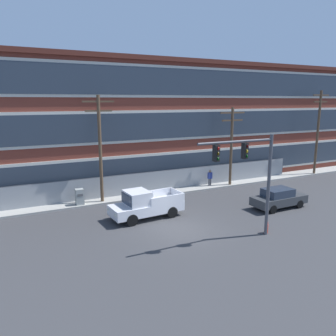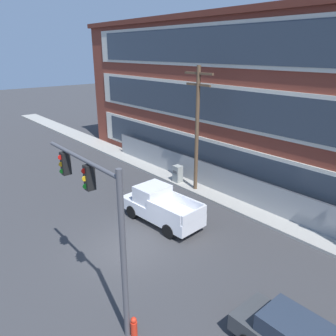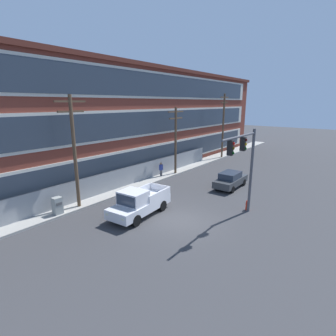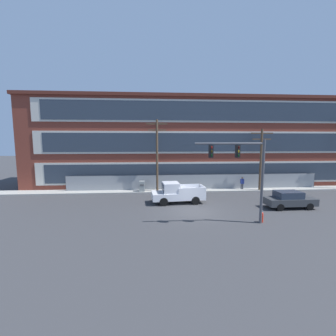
{
  "view_description": "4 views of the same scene",
  "coord_description": "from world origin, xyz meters",
  "px_view_note": "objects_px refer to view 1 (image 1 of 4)",
  "views": [
    {
      "loc": [
        -9.5,
        -17.36,
        8.17
      ],
      "look_at": [
        0.76,
        3.52,
        3.36
      ],
      "focal_mm": 35.0,
      "sensor_mm": 36.0,
      "label": 1
    },
    {
      "loc": [
        12.11,
        -7.53,
        9.47
      ],
      "look_at": [
        -1.5,
        3.98,
        3.05
      ],
      "focal_mm": 35.0,
      "sensor_mm": 36.0,
      "label": 2
    },
    {
      "loc": [
        -13.98,
        -9.34,
        8.02
      ],
      "look_at": [
        1.83,
        2.83,
        3.01
      ],
      "focal_mm": 28.0,
      "sensor_mm": 36.0,
      "label": 3
    },
    {
      "loc": [
        -3.71,
        -18.55,
        6.1
      ],
      "look_at": [
        -2.18,
        2.25,
        3.6
      ],
      "focal_mm": 24.0,
      "sensor_mm": 36.0,
      "label": 4
    }
  ],
  "objects_px": {
    "utility_pole_near_corner": "(100,145)",
    "utility_pole_midblock": "(231,143)",
    "pickup_truck_white": "(145,205)",
    "sedan_dark_grey": "(279,198)",
    "pedestrian_near_cabinet": "(210,177)",
    "traffic_signal_mast": "(251,167)",
    "fire_hydrant": "(266,227)",
    "electrical_cabinet": "(80,198)",
    "utility_pole_far_east": "(318,129)"
  },
  "relations": [
    {
      "from": "utility_pole_near_corner",
      "to": "utility_pole_midblock",
      "type": "xyz_separation_m",
      "value": [
        12.57,
        -0.16,
        -0.51
      ]
    },
    {
      "from": "pickup_truck_white",
      "to": "sedan_dark_grey",
      "type": "height_order",
      "value": "pickup_truck_white"
    },
    {
      "from": "utility_pole_midblock",
      "to": "pedestrian_near_cabinet",
      "type": "bearing_deg",
      "value": 165.98
    },
    {
      "from": "pickup_truck_white",
      "to": "sedan_dark_grey",
      "type": "distance_m",
      "value": 10.4
    },
    {
      "from": "traffic_signal_mast",
      "to": "sedan_dark_grey",
      "type": "bearing_deg",
      "value": 30.77
    },
    {
      "from": "utility_pole_near_corner",
      "to": "pedestrian_near_cabinet",
      "type": "bearing_deg",
      "value": 1.83
    },
    {
      "from": "pickup_truck_white",
      "to": "fire_hydrant",
      "type": "relative_size",
      "value": 6.85
    },
    {
      "from": "electrical_cabinet",
      "to": "pickup_truck_white",
      "type": "bearing_deg",
      "value": -52.05
    },
    {
      "from": "fire_hydrant",
      "to": "sedan_dark_grey",
      "type": "bearing_deg",
      "value": 38.04
    },
    {
      "from": "traffic_signal_mast",
      "to": "pedestrian_near_cabinet",
      "type": "relative_size",
      "value": 3.69
    },
    {
      "from": "utility_pole_near_corner",
      "to": "fire_hydrant",
      "type": "relative_size",
      "value": 11.02
    },
    {
      "from": "pickup_truck_white",
      "to": "fire_hydrant",
      "type": "bearing_deg",
      "value": -45.1
    },
    {
      "from": "fire_hydrant",
      "to": "utility_pole_far_east",
      "type": "bearing_deg",
      "value": 32.03
    },
    {
      "from": "sedan_dark_grey",
      "to": "utility_pole_midblock",
      "type": "height_order",
      "value": "utility_pole_midblock"
    },
    {
      "from": "pickup_truck_white",
      "to": "utility_pole_far_east",
      "type": "bearing_deg",
      "value": 11.28
    },
    {
      "from": "sedan_dark_grey",
      "to": "electrical_cabinet",
      "type": "height_order",
      "value": "sedan_dark_grey"
    },
    {
      "from": "utility_pole_near_corner",
      "to": "utility_pole_midblock",
      "type": "relative_size",
      "value": 1.14
    },
    {
      "from": "electrical_cabinet",
      "to": "fire_hydrant",
      "type": "distance_m",
      "value": 14.1
    },
    {
      "from": "sedan_dark_grey",
      "to": "utility_pole_far_east",
      "type": "height_order",
      "value": "utility_pole_far_east"
    },
    {
      "from": "utility_pole_far_east",
      "to": "pedestrian_near_cabinet",
      "type": "height_order",
      "value": "utility_pole_far_east"
    },
    {
      "from": "sedan_dark_grey",
      "to": "utility_pole_far_east",
      "type": "distance_m",
      "value": 14.61
    },
    {
      "from": "utility_pole_midblock",
      "to": "fire_hydrant",
      "type": "relative_size",
      "value": 9.68
    },
    {
      "from": "traffic_signal_mast",
      "to": "utility_pole_far_east",
      "type": "xyz_separation_m",
      "value": [
        18.04,
        10.43,
        0.67
      ]
    },
    {
      "from": "fire_hydrant",
      "to": "utility_pole_near_corner",
      "type": "bearing_deg",
      "value": 125.86
    },
    {
      "from": "utility_pole_far_east",
      "to": "fire_hydrant",
      "type": "distance_m",
      "value": 19.93
    },
    {
      "from": "fire_hydrant",
      "to": "pickup_truck_white",
      "type": "bearing_deg",
      "value": 134.9
    },
    {
      "from": "utility_pole_far_east",
      "to": "fire_hydrant",
      "type": "height_order",
      "value": "utility_pole_far_east"
    },
    {
      "from": "traffic_signal_mast",
      "to": "fire_hydrant",
      "type": "distance_m",
      "value": 4.33
    },
    {
      "from": "utility_pole_near_corner",
      "to": "utility_pole_midblock",
      "type": "bearing_deg",
      "value": -0.73
    },
    {
      "from": "traffic_signal_mast",
      "to": "utility_pole_midblock",
      "type": "height_order",
      "value": "utility_pole_midblock"
    },
    {
      "from": "utility_pole_far_east",
      "to": "sedan_dark_grey",
      "type": "bearing_deg",
      "value": -150.3
    },
    {
      "from": "traffic_signal_mast",
      "to": "utility_pole_near_corner",
      "type": "bearing_deg",
      "value": 119.3
    },
    {
      "from": "utility_pole_near_corner",
      "to": "utility_pole_far_east",
      "type": "distance_m",
      "value": 24.05
    },
    {
      "from": "traffic_signal_mast",
      "to": "sedan_dark_grey",
      "type": "distance_m",
      "value": 7.75
    },
    {
      "from": "utility_pole_near_corner",
      "to": "electrical_cabinet",
      "type": "distance_m",
      "value": 4.44
    },
    {
      "from": "utility_pole_near_corner",
      "to": "electrical_cabinet",
      "type": "xyz_separation_m",
      "value": [
        -1.81,
        -0.08,
        -4.05
      ]
    },
    {
      "from": "sedan_dark_grey",
      "to": "utility_pole_far_east",
      "type": "bearing_deg",
      "value": 29.7
    },
    {
      "from": "utility_pole_near_corner",
      "to": "fire_hydrant",
      "type": "xyz_separation_m",
      "value": [
        7.63,
        -10.55,
        -4.38
      ]
    },
    {
      "from": "pickup_truck_white",
      "to": "pedestrian_near_cabinet",
      "type": "distance_m",
      "value": 10.11
    },
    {
      "from": "electrical_cabinet",
      "to": "pedestrian_near_cabinet",
      "type": "height_order",
      "value": "pedestrian_near_cabinet"
    },
    {
      "from": "pickup_truck_white",
      "to": "utility_pole_near_corner",
      "type": "xyz_separation_m",
      "value": [
        -1.81,
        4.72,
        3.79
      ]
    },
    {
      "from": "pickup_truck_white",
      "to": "utility_pole_midblock",
      "type": "height_order",
      "value": "utility_pole_midblock"
    },
    {
      "from": "pedestrian_near_cabinet",
      "to": "fire_hydrant",
      "type": "xyz_separation_m",
      "value": [
        -2.94,
        -10.89,
        -0.59
      ]
    },
    {
      "from": "traffic_signal_mast",
      "to": "pickup_truck_white",
      "type": "distance_m",
      "value": 8.09
    },
    {
      "from": "pickup_truck_white",
      "to": "pedestrian_near_cabinet",
      "type": "height_order",
      "value": "pickup_truck_white"
    },
    {
      "from": "utility_pole_near_corner",
      "to": "utility_pole_midblock",
      "type": "height_order",
      "value": "utility_pole_near_corner"
    },
    {
      "from": "electrical_cabinet",
      "to": "pedestrian_near_cabinet",
      "type": "relative_size",
      "value": 0.83
    },
    {
      "from": "traffic_signal_mast",
      "to": "utility_pole_far_east",
      "type": "distance_m",
      "value": 20.85
    },
    {
      "from": "utility_pole_near_corner",
      "to": "pickup_truck_white",
      "type": "bearing_deg",
      "value": -69.0
    },
    {
      "from": "pedestrian_near_cabinet",
      "to": "fire_hydrant",
      "type": "height_order",
      "value": "pedestrian_near_cabinet"
    }
  ]
}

